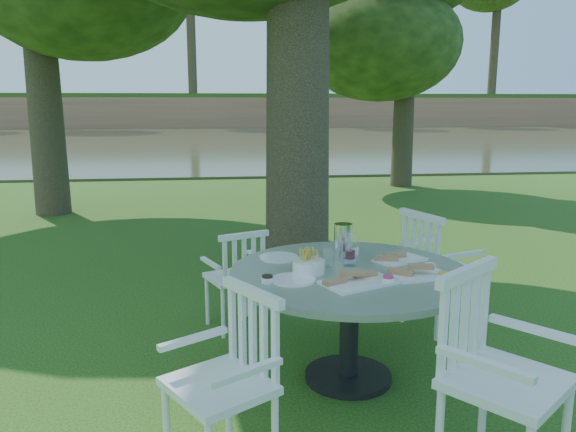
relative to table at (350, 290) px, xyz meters
name	(u,v)px	position (x,y,z in m)	size (l,w,h in m)	color
ground	(291,323)	(-0.25, 0.99, -0.61)	(140.00, 140.00, 0.00)	#183D0C
table	(350,290)	(0.00, 0.00, 0.00)	(1.51, 1.51, 0.73)	black
chair_ne	(431,261)	(0.82, 0.74, -0.05)	(0.58, 0.60, 0.94)	white
chair_nw	(239,272)	(-0.66, 0.90, -0.14)	(0.52, 0.51, 0.80)	white
chair_sw	(235,367)	(-0.75, -0.81, -0.08)	(0.60, 0.61, 0.90)	white
chair_se	(487,360)	(0.41, -1.02, -0.01)	(0.70, 0.69, 1.01)	white
tableware	(341,260)	(-0.05, 0.08, 0.18)	(1.15, 0.94, 0.24)	white
river	(230,141)	(-0.25, 23.99, -0.61)	(100.00, 28.00, 0.12)	#383B22
far_bank	(227,31)	(0.03, 42.11, 6.64)	(100.00, 18.00, 15.20)	#946045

